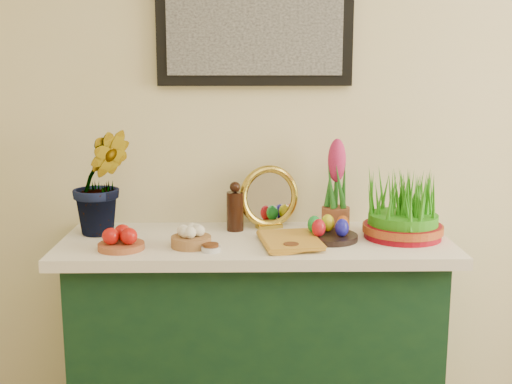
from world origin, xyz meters
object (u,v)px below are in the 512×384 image
(hyacinth_green, at_px, (101,165))
(mirror, at_px, (269,198))
(sideboard, at_px, (256,357))
(book, at_px, (262,241))
(wheatgrass_sabzeh, at_px, (403,210))

(hyacinth_green, distance_m, mirror, 0.64)
(sideboard, distance_m, book, 0.50)
(mirror, bearing_deg, sideboard, -108.50)
(hyacinth_green, bearing_deg, book, -36.03)
(sideboard, relative_size, mirror, 5.29)
(hyacinth_green, bearing_deg, sideboard, -26.21)
(hyacinth_green, relative_size, book, 1.99)
(book, bearing_deg, hyacinth_green, 154.80)
(sideboard, height_order, mirror, mirror)
(hyacinth_green, relative_size, wheatgrass_sabzeh, 1.79)
(book, xyz_separation_m, wheatgrass_sabzeh, (0.51, 0.10, 0.09))
(book, bearing_deg, sideboard, 92.71)
(hyacinth_green, distance_m, book, 0.66)
(book, relative_size, wheatgrass_sabzeh, 0.90)
(sideboard, height_order, hyacinth_green, hyacinth_green)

